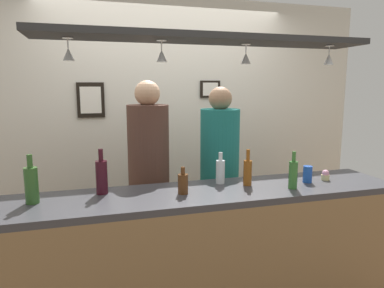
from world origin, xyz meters
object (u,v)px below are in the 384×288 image
(person_left_brown_shirt, at_px, (149,165))
(bottle_beer_amber_tall, at_px, (248,172))
(bottle_beer_green_import, at_px, (293,174))
(cupcake, at_px, (325,175))
(bottle_wine_dark_red, at_px, (102,176))
(bottle_soda_clear, at_px, (220,171))
(picture_frame_upper_small, at_px, (210,89))
(person_right_teal_shirt, at_px, (219,164))
(bottle_champagne_green, at_px, (31,184))
(bottle_beer_brown_stubby, at_px, (183,183))
(drink_can, at_px, (308,174))
(picture_frame_caricature, at_px, (91,100))

(person_left_brown_shirt, height_order, bottle_beer_amber_tall, person_left_brown_shirt)
(bottle_beer_green_import, height_order, cupcake, bottle_beer_green_import)
(bottle_wine_dark_red, distance_m, bottle_soda_clear, 0.84)
(bottle_soda_clear, xyz_separation_m, picture_frame_upper_small, (0.35, 1.26, 0.58))
(bottle_wine_dark_red, distance_m, bottle_beer_green_import, 1.29)
(person_left_brown_shirt, bearing_deg, person_right_teal_shirt, 0.00)
(person_right_teal_shirt, relative_size, bottle_champagne_green, 5.66)
(bottle_beer_brown_stubby, bearing_deg, bottle_beer_amber_tall, 7.78)
(bottle_wine_dark_red, distance_m, bottle_beer_brown_stubby, 0.53)
(bottle_beer_brown_stubby, distance_m, drink_can, 0.95)
(bottle_wine_dark_red, relative_size, cupcake, 3.85)
(bottle_beer_brown_stubby, bearing_deg, drink_can, 0.94)
(bottle_wine_dark_red, height_order, picture_frame_caricature, picture_frame_caricature)
(bottle_wine_dark_red, height_order, bottle_champagne_green, same)
(picture_frame_caricature, distance_m, picture_frame_upper_small, 1.24)
(bottle_beer_brown_stubby, relative_size, drink_can, 1.48)
(bottle_beer_green_import, distance_m, picture_frame_upper_small, 1.62)
(person_right_teal_shirt, xyz_separation_m, bottle_champagne_green, (-1.43, -0.60, 0.10))
(bottle_soda_clear, relative_size, bottle_beer_green_import, 0.88)
(cupcake, bearing_deg, bottle_soda_clear, 170.67)
(bottle_beer_brown_stubby, bearing_deg, bottle_soda_clear, 27.14)
(bottle_wine_dark_red, xyz_separation_m, cupcake, (1.63, -0.11, -0.08))
(bottle_beer_green_import, xyz_separation_m, picture_frame_upper_small, (-0.09, 1.52, 0.57))
(bottle_beer_amber_tall, relative_size, picture_frame_upper_small, 1.18)
(bottle_beer_green_import, bearing_deg, cupcake, 19.61)
(bottle_wine_dark_red, bearing_deg, cupcake, -3.92)
(bottle_champagne_green, distance_m, picture_frame_upper_small, 2.16)
(person_left_brown_shirt, relative_size, person_right_teal_shirt, 1.03)
(picture_frame_caricature, bearing_deg, person_right_teal_shirt, -35.37)
(bottle_beer_brown_stubby, distance_m, picture_frame_caricature, 1.61)
(bottle_soda_clear, distance_m, picture_frame_caricature, 1.61)
(bottle_beer_amber_tall, height_order, cupcake, bottle_beer_amber_tall)
(bottle_beer_brown_stubby, relative_size, picture_frame_caricature, 0.53)
(bottle_beer_amber_tall, bearing_deg, person_right_teal_shirt, 89.01)
(person_left_brown_shirt, relative_size, picture_frame_upper_small, 7.95)
(person_right_teal_shirt, bearing_deg, picture_frame_upper_small, 77.68)
(bottle_beer_green_import, relative_size, cupcake, 3.33)
(bottle_beer_amber_tall, xyz_separation_m, picture_frame_upper_small, (0.18, 1.36, 0.57))
(drink_can, bearing_deg, bottle_beer_amber_tall, 173.54)
(person_left_brown_shirt, xyz_separation_m, bottle_beer_amber_tall, (0.61, -0.60, 0.04))
(cupcake, bearing_deg, person_right_teal_shirt, 134.27)
(bottle_soda_clear, distance_m, bottle_beer_brown_stubby, 0.36)
(person_left_brown_shirt, distance_m, bottle_beer_amber_tall, 0.86)
(bottle_beer_amber_tall, bearing_deg, cupcake, -2.99)
(person_right_teal_shirt, bearing_deg, bottle_beer_brown_stubby, -127.04)
(bottle_champagne_green, relative_size, drink_can, 2.46)
(cupcake, relative_size, picture_frame_upper_small, 0.35)
(bottle_soda_clear, height_order, picture_frame_caricature, picture_frame_caricature)
(person_right_teal_shirt, distance_m, bottle_beer_green_import, 0.81)
(bottle_beer_green_import, bearing_deg, bottle_wine_dark_red, 169.32)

